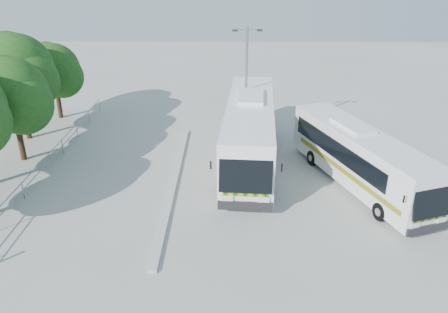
{
  "coord_description": "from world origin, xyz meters",
  "views": [
    {
      "loc": [
        0.71,
        -20.13,
        11.5
      ],
      "look_at": [
        0.57,
        1.14,
        2.0
      ],
      "focal_mm": 35.0,
      "sensor_mm": 36.0,
      "label": 1
    }
  ],
  "objects_px": {
    "tree_far_c": "(12,95)",
    "tree_far_d": "(18,71)",
    "coach_adjacent": "(359,157)",
    "lamppost": "(246,81)",
    "coach_main": "(250,130)",
    "tree_far_e": "(54,70)"
  },
  "relations": [
    {
      "from": "tree_far_d",
      "to": "lamppost",
      "type": "xyz_separation_m",
      "value": [
        15.31,
        -0.56,
        -0.51
      ]
    },
    {
      "from": "coach_adjacent",
      "to": "coach_main",
      "type": "bearing_deg",
      "value": 132.77
    },
    {
      "from": "tree_far_c",
      "to": "coach_adjacent",
      "type": "xyz_separation_m",
      "value": [
        20.12,
        -3.32,
        -2.55
      ]
    },
    {
      "from": "coach_adjacent",
      "to": "lamppost",
      "type": "bearing_deg",
      "value": 114.24
    },
    {
      "from": "tree_far_c",
      "to": "tree_far_d",
      "type": "relative_size",
      "value": 0.88
    },
    {
      "from": "tree_far_e",
      "to": "tree_far_d",
      "type": "bearing_deg",
      "value": -98.63
    },
    {
      "from": "tree_far_e",
      "to": "coach_main",
      "type": "relative_size",
      "value": 0.43
    },
    {
      "from": "lamppost",
      "to": "coach_adjacent",
      "type": "bearing_deg",
      "value": -50.82
    },
    {
      "from": "tree_far_d",
      "to": "coach_main",
      "type": "relative_size",
      "value": 0.53
    },
    {
      "from": "tree_far_e",
      "to": "coach_main",
      "type": "height_order",
      "value": "tree_far_e"
    },
    {
      "from": "tree_far_c",
      "to": "tree_far_d",
      "type": "height_order",
      "value": "tree_far_d"
    },
    {
      "from": "coach_main",
      "to": "coach_adjacent",
      "type": "bearing_deg",
      "value": -24.2
    },
    {
      "from": "coach_main",
      "to": "lamppost",
      "type": "height_order",
      "value": "lamppost"
    },
    {
      "from": "tree_far_e",
      "to": "lamppost",
      "type": "bearing_deg",
      "value": -19.1
    },
    {
      "from": "coach_adjacent",
      "to": "lamppost",
      "type": "xyz_separation_m",
      "value": [
        -6.0,
        6.45,
        2.6
      ]
    },
    {
      "from": "coach_main",
      "to": "lamppost",
      "type": "bearing_deg",
      "value": 96.44
    },
    {
      "from": "tree_far_d",
      "to": "tree_far_e",
      "type": "relative_size",
      "value": 1.24
    },
    {
      "from": "tree_far_d",
      "to": "tree_far_e",
      "type": "bearing_deg",
      "value": 81.37
    },
    {
      "from": "coach_adjacent",
      "to": "lamppost",
      "type": "relative_size",
      "value": 1.46
    },
    {
      "from": "tree_far_c",
      "to": "coach_main",
      "type": "relative_size",
      "value": 0.47
    },
    {
      "from": "coach_main",
      "to": "coach_adjacent",
      "type": "distance_m",
      "value": 6.7
    },
    {
      "from": "coach_main",
      "to": "lamppost",
      "type": "xyz_separation_m",
      "value": [
        -0.12,
        3.25,
        2.25
      ]
    }
  ]
}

